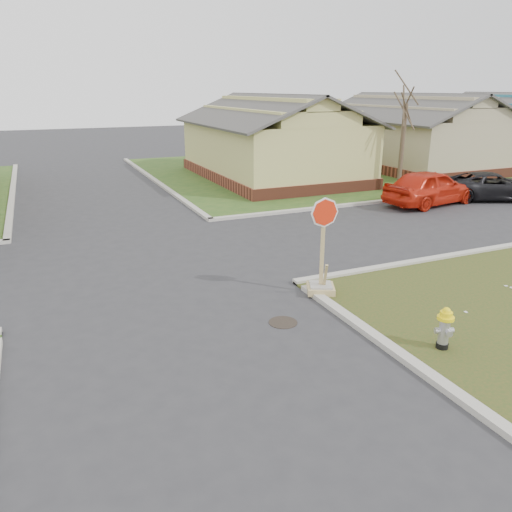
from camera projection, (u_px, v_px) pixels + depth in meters
name	position (u px, v px, depth m)	size (l,w,h in m)	color
ground	(181.00, 332.00, 10.68)	(120.00, 120.00, 0.00)	#2D2C2F
verge_far_right	(418.00, 162.00, 34.68)	(37.00, 19.00, 0.05)	#284C1B
curbs	(136.00, 261.00, 15.01)	(80.00, 40.00, 0.12)	#ADA99C
manhole	(283.00, 322.00, 11.08)	(0.64, 0.64, 0.01)	black
side_house_yellow	(272.00, 139.00, 28.10)	(7.60, 11.60, 4.70)	brown
side_house_tan	(412.00, 133.00, 31.92)	(7.60, 11.60, 4.70)	brown
tree_mid_right	(402.00, 149.00, 24.18)	(0.22, 0.22, 4.20)	#3D3123
fire_hydrant	(445.00, 326.00, 9.76)	(0.33, 0.33, 0.88)	black
stop_sign	(321.00, 272.00, 12.46)	(0.69, 0.68, 2.44)	tan
red_sedan	(430.00, 187.00, 22.02)	(1.85, 4.59, 1.57)	red
dark_pickup	(492.00, 186.00, 23.09)	(2.08, 4.50, 1.25)	black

